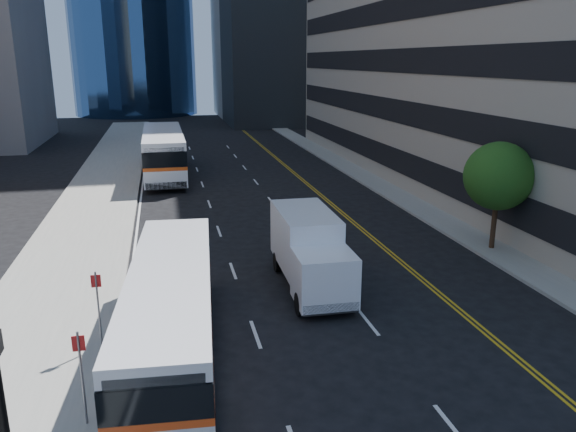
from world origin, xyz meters
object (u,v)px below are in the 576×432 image
object	(u,v)px
bus_rear	(164,152)
box_truck	(310,250)
street_tree	(499,176)
bus_front	(171,310)

from	to	relation	value
bus_rear	box_truck	size ratio (longest dim) A/B	2.18
box_truck	street_tree	bearing A→B (deg)	15.35
bus_front	box_truck	size ratio (longest dim) A/B	1.80
street_tree	bus_rear	world-z (taller)	street_tree
box_truck	bus_front	bearing A→B (deg)	-140.48
bus_rear	bus_front	bearing A→B (deg)	-90.42
bus_front	box_truck	xyz separation A→B (m)	(5.49, 4.37, 0.01)
bus_rear	box_truck	world-z (taller)	bus_rear
bus_front	box_truck	distance (m)	7.01
bus_front	bus_rear	world-z (taller)	bus_rear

